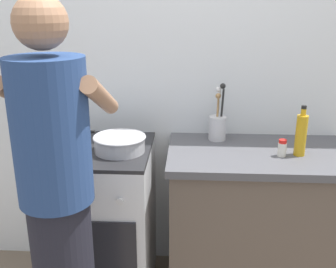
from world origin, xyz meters
name	(u,v)px	position (x,y,z in m)	size (l,w,h in m)	color
back_wall	(196,75)	(0.20, 0.50, 1.25)	(3.20, 0.10, 2.50)	silver
countertop	(255,224)	(0.55, 0.15, 0.45)	(1.00, 0.60, 0.90)	brown
stove_range	(101,220)	(-0.35, 0.15, 0.45)	(0.60, 0.62, 0.90)	silver
pot	(70,139)	(-0.49, 0.14, 0.95)	(0.28, 0.22, 0.11)	#B2B2B7
mixing_bowl	(120,143)	(-0.21, 0.11, 0.95)	(0.29, 0.29, 0.09)	#B7B7BC
utensil_crock	(218,125)	(0.33, 0.34, 0.99)	(0.10, 0.10, 0.33)	silver
spice_bottle	(282,148)	(0.65, 0.09, 0.94)	(0.04, 0.04, 0.09)	silver
oil_bottle	(301,134)	(0.74, 0.11, 1.01)	(0.06, 0.06, 0.27)	gold
person	(59,208)	(-0.37, -0.45, 0.86)	(0.41, 0.50, 1.70)	black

